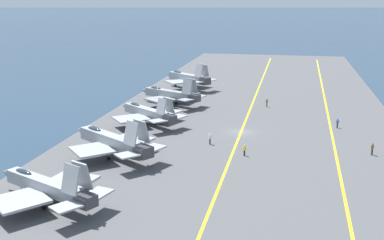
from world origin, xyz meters
The scene contains 14 objects.
ground_plane centered at (0.00, 0.00, 0.00)m, with size 2000.00×2000.00×0.00m, color #23384C.
carrier_deck centered at (0.00, 0.00, 0.20)m, with size 227.11×54.83×0.40m, color #4C4C4F.
deck_stripe_foul_line centered at (0.00, -15.08, 0.40)m, with size 204.40×0.36×0.01m, color yellow.
deck_stripe_centerline centered at (0.00, 0.00, 0.40)m, with size 204.40×0.36×0.01m, color yellow.
parked_jet_nearest centered at (-33.84, 17.93, 2.56)m, with size 12.70×15.70×5.95m.
parked_jet_second centered at (-16.88, 16.81, 2.83)m, with size 13.47×16.42×6.44m.
parked_jet_third centered at (1.64, 17.09, 2.57)m, with size 13.44×14.66×5.68m.
parked_jet_fourth centered at (18.01, 17.14, 2.72)m, with size 12.10×15.77×6.12m.
parked_jet_fifth centered at (36.75, 17.47, 3.19)m, with size 12.97×14.87×6.66m.
crew_green_vest centered at (20.46, -3.20, 1.41)m, with size 0.46×0.42×1.84m.
crew_brown_vest centered at (-8.32, -20.04, 1.41)m, with size 0.46×0.43×1.84m.
crew_yellow_vest centered at (-12.42, -1.82, 1.33)m, with size 0.45×0.46×1.69m.
crew_white_vest centered at (-8.01, 4.01, 1.41)m, with size 0.40×0.46×1.84m.
crew_blue_vest centered at (6.05, -16.30, 1.34)m, with size 0.46×0.44×1.71m.
Camera 1 is at (-79.02, -7.94, 22.92)m, focal length 45.00 mm.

